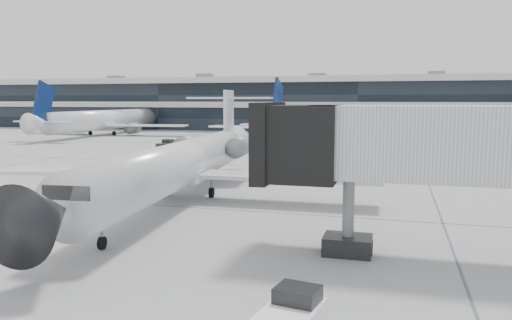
% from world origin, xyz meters
% --- Properties ---
extents(ground, '(220.00, 220.00, 0.00)m').
position_xyz_m(ground, '(0.00, 0.00, 0.00)').
color(ground, '#949497').
rests_on(ground, ground).
extents(terminal, '(170.00, 22.00, 10.00)m').
position_xyz_m(terminal, '(0.00, 82.00, 5.00)').
color(terminal, black).
rests_on(terminal, ground).
extents(bg_jet_left, '(32.00, 40.00, 9.60)m').
position_xyz_m(bg_jet_left, '(-45.00, 55.00, 0.00)').
color(bg_jet_left, white).
rests_on(bg_jet_left, ground).
extents(bg_jet_center, '(32.00, 40.00, 9.60)m').
position_xyz_m(bg_jet_center, '(-8.00, 55.00, 0.00)').
color(bg_jet_center, white).
rests_on(bg_jet_center, ground).
extents(regional_jet, '(25.78, 32.21, 7.43)m').
position_xyz_m(regional_jet, '(-5.99, 1.96, 2.54)').
color(regional_jet, silver).
rests_on(regional_jet, ground).
extents(traffic_cone, '(0.54, 0.54, 0.64)m').
position_xyz_m(traffic_cone, '(-9.60, 16.23, 0.30)').
color(traffic_cone, orange).
rests_on(traffic_cone, ground).
extents(far_tug, '(1.65, 2.58, 1.57)m').
position_xyz_m(far_tug, '(-20.56, 29.45, 0.70)').
color(far_tug, black).
rests_on(far_tug, ground).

